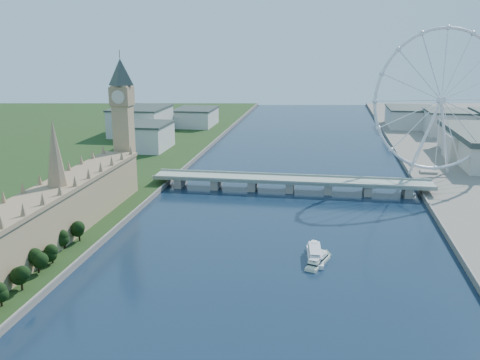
# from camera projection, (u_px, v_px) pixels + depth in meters

# --- Properties ---
(parliament_range) EXTENTS (24.00, 200.00, 70.00)m
(parliament_range) POSITION_uv_depth(u_px,v_px,m) (60.00, 210.00, 316.52)
(parliament_range) COLOR tan
(parliament_range) RESTS_ON ground
(big_ben) EXTENTS (20.02, 20.02, 110.00)m
(big_ben) POSITION_uv_depth(u_px,v_px,m) (122.00, 107.00, 407.66)
(big_ben) COLOR tan
(big_ben) RESTS_ON ground
(westminster_bridge) EXTENTS (220.00, 22.00, 9.50)m
(westminster_bridge) POSITION_uv_depth(u_px,v_px,m) (290.00, 182.00, 424.17)
(westminster_bridge) COLOR gray
(westminster_bridge) RESTS_ON ground
(london_eye) EXTENTS (113.60, 39.12, 124.30)m
(london_eye) POSITION_uv_depth(u_px,v_px,m) (441.00, 101.00, 443.17)
(london_eye) COLOR silver
(london_eye) RESTS_ON ground
(county_hall) EXTENTS (54.00, 144.00, 35.00)m
(county_hall) POSITION_uv_depth(u_px,v_px,m) (478.00, 163.00, 523.33)
(county_hall) COLOR beige
(county_hall) RESTS_ON ground
(city_skyline) EXTENTS (505.00, 280.00, 32.00)m
(city_skyline) POSITION_uv_depth(u_px,v_px,m) (336.00, 123.00, 664.15)
(city_skyline) COLOR beige
(city_skyline) RESTS_ON ground
(tour_boat_near) EXTENTS (10.63, 32.13, 6.99)m
(tour_boat_near) POSITION_uv_depth(u_px,v_px,m) (315.00, 259.00, 291.66)
(tour_boat_near) COLOR white
(tour_boat_near) RESTS_ON ground
(tour_boat_far) EXTENTS (14.53, 26.21, 5.59)m
(tour_boat_far) POSITION_uv_depth(u_px,v_px,m) (318.00, 264.00, 284.46)
(tour_boat_far) COLOR beige
(tour_boat_far) RESTS_ON ground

